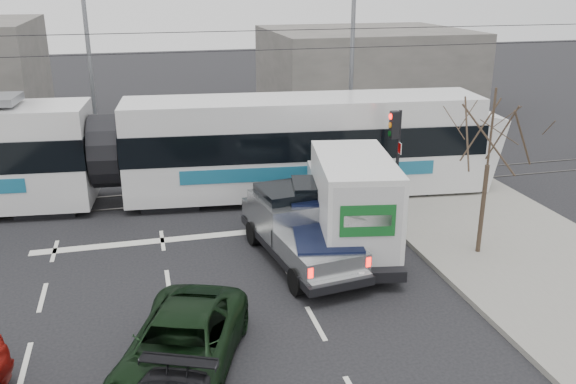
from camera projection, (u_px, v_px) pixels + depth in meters
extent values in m
plane|color=black|center=(248.00, 332.00, 14.62)|extent=(120.00, 120.00, 0.00)
cube|color=gray|center=(571.00, 286.00, 16.66)|extent=(6.00, 60.00, 0.15)
cube|color=#33302D|center=(201.00, 195.00, 23.75)|extent=(60.00, 1.60, 0.03)
cube|color=slate|center=(364.00, 70.00, 38.48)|extent=(12.00, 10.00, 5.00)
cylinder|color=#47382B|center=(482.00, 209.00, 18.14)|extent=(0.14, 0.14, 2.75)
cylinder|color=#47382B|center=(492.00, 127.00, 17.30)|extent=(0.07, 0.07, 2.25)
cylinder|color=black|center=(397.00, 161.00, 21.42)|extent=(0.12, 0.12, 3.60)
cube|color=black|center=(394.00, 125.00, 20.94)|extent=(0.28, 0.28, 0.95)
cylinder|color=#FF0C07|center=(391.00, 117.00, 20.81)|extent=(0.06, 0.20, 0.20)
cylinder|color=orange|center=(390.00, 125.00, 20.91)|extent=(0.06, 0.20, 0.20)
cylinder|color=#05330C|center=(390.00, 134.00, 21.01)|extent=(0.06, 0.20, 0.20)
cube|color=white|center=(400.00, 148.00, 21.11)|extent=(0.02, 0.30, 0.40)
cylinder|color=slate|center=(352.00, 60.00, 27.63)|extent=(0.20, 0.20, 9.00)
cylinder|color=slate|center=(90.00, 62.00, 26.82)|extent=(0.20, 0.20, 9.00)
cylinder|color=black|center=(194.00, 52.00, 21.92)|extent=(60.00, 0.03, 0.03)
cylinder|color=black|center=(193.00, 32.00, 21.69)|extent=(60.00, 0.03, 0.03)
cube|color=silver|center=(303.00, 169.00, 23.48)|extent=(13.56, 4.10, 1.62)
cube|color=black|center=(304.00, 137.00, 23.06)|extent=(13.63, 4.13, 1.10)
cube|color=silver|center=(304.00, 111.00, 22.73)|extent=(13.55, 3.99, 1.03)
cube|color=#195E7D|center=(310.00, 173.00, 22.06)|extent=(9.30, 0.94, 0.52)
cylinder|color=black|center=(107.00, 150.00, 22.12)|extent=(1.30, 2.78, 2.69)
cube|color=black|center=(51.00, 203.00, 22.46)|extent=(2.30, 2.57, 0.37)
cube|color=black|center=(171.00, 197.00, 23.06)|extent=(2.30, 2.57, 0.37)
cube|color=black|center=(393.00, 186.00, 24.27)|extent=(2.30, 2.57, 0.37)
cube|color=black|center=(301.00, 246.00, 18.04)|extent=(2.66, 5.71, 0.24)
cube|color=#ACAFB1|center=(288.00, 214.00, 18.69)|extent=(2.17, 2.55, 1.09)
cube|color=black|center=(287.00, 196.00, 18.58)|extent=(1.83, 1.86, 0.52)
cube|color=#ACAFB1|center=(273.00, 207.00, 19.91)|extent=(1.92, 1.24, 0.52)
cube|color=#ACAFB1|center=(318.00, 251.00, 16.86)|extent=(2.19, 2.71, 0.62)
cube|color=silver|center=(341.00, 281.00, 15.70)|extent=(1.75, 0.42, 0.17)
cube|color=#FF0C07|center=(310.00, 273.00, 15.38)|extent=(0.14, 0.09, 0.27)
cube|color=#FF0C07|center=(368.00, 262.00, 15.98)|extent=(0.14, 0.09, 0.27)
cylinder|color=black|center=(253.00, 233.00, 19.31)|extent=(0.37, 0.79, 0.76)
cylinder|color=black|center=(304.00, 225.00, 19.94)|extent=(0.37, 0.79, 0.76)
cylinder|color=black|center=(297.00, 282.00, 16.25)|extent=(0.37, 0.79, 0.76)
cylinder|color=black|center=(355.00, 270.00, 16.87)|extent=(0.37, 0.79, 0.76)
cube|color=black|center=(349.00, 233.00, 19.09)|extent=(3.18, 6.47, 0.31)
cube|color=white|center=(338.00, 186.00, 21.05)|extent=(2.25, 1.82, 1.42)
cube|color=black|center=(338.00, 170.00, 20.99)|extent=(1.89, 1.28, 0.53)
cube|color=silver|center=(354.00, 200.00, 18.07)|extent=(2.83, 4.52, 2.61)
cube|color=silver|center=(367.00, 228.00, 16.11)|extent=(1.85, 0.37, 2.30)
cube|color=#135620|center=(368.00, 221.00, 16.00)|extent=(1.47, 0.28, 0.89)
cube|color=black|center=(366.00, 278.00, 16.38)|extent=(1.92, 0.55, 0.16)
cylinder|color=black|center=(312.00, 213.00, 20.92)|extent=(0.40, 0.83, 0.80)
cylinder|color=black|center=(366.00, 212.00, 21.04)|extent=(0.40, 0.83, 0.80)
cylinder|color=black|center=(326.00, 259.00, 17.41)|extent=(0.42, 0.92, 0.88)
cylinder|color=black|center=(391.00, 257.00, 17.53)|extent=(0.42, 0.92, 0.88)
cube|color=black|center=(321.00, 242.00, 18.30)|extent=(2.69, 5.21, 0.25)
cube|color=black|center=(318.00, 209.00, 18.90)|extent=(2.14, 2.37, 1.14)
cube|color=black|center=(318.00, 190.00, 18.80)|extent=(1.80, 1.74, 0.55)
cube|color=black|center=(314.00, 203.00, 20.10)|extent=(1.87, 1.19, 0.55)
cube|color=black|center=(326.00, 245.00, 17.14)|extent=(2.17, 2.52, 0.65)
cube|color=silver|center=(332.00, 274.00, 16.01)|extent=(1.69, 0.48, 0.18)
cube|color=#590505|center=(301.00, 261.00, 15.93)|extent=(0.15, 0.10, 0.28)
cube|color=#590505|center=(362.00, 259.00, 16.03)|extent=(0.15, 0.10, 0.28)
cylinder|color=black|center=(289.00, 227.00, 19.78)|extent=(0.41, 0.83, 0.79)
cylinder|color=black|center=(341.00, 225.00, 19.89)|extent=(0.41, 0.83, 0.79)
cylinder|color=black|center=(297.00, 271.00, 16.80)|extent=(0.41, 0.83, 0.79)
cylinder|color=black|center=(358.00, 269.00, 16.91)|extent=(0.41, 0.83, 0.79)
imported|color=black|center=(181.00, 347.00, 12.89)|extent=(3.72, 5.24, 1.33)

